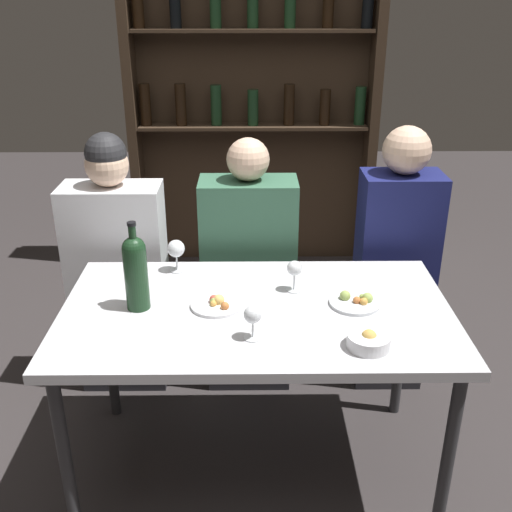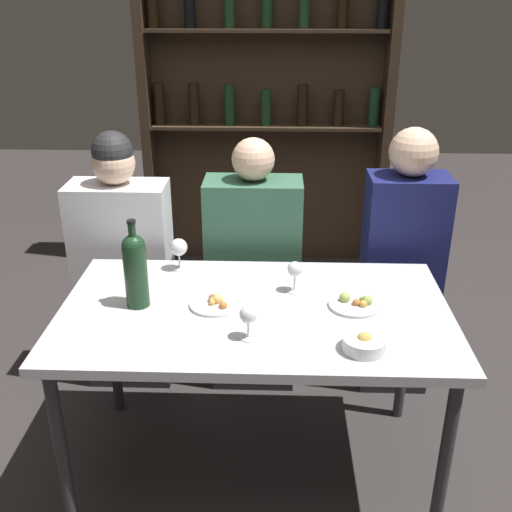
% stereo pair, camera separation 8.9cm
% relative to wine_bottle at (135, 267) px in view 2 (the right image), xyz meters
% --- Properties ---
extents(ground_plane, '(10.00, 10.00, 0.00)m').
position_rel_wine_bottle_xyz_m(ground_plane, '(0.42, -0.01, -0.87)').
color(ground_plane, '#332D2D').
extents(dining_table, '(1.38, 0.79, 0.72)m').
position_rel_wine_bottle_xyz_m(dining_table, '(0.42, -0.01, -0.21)').
color(dining_table, silver).
rests_on(dining_table, ground_plane).
extents(wine_rack_wall, '(1.57, 0.21, 2.35)m').
position_rel_wine_bottle_xyz_m(wine_rack_wall, '(0.42, 1.98, 0.36)').
color(wine_rack_wall, '#38281C').
rests_on(wine_rack_wall, ground_plane).
extents(wine_bottle, '(0.08, 0.08, 0.32)m').
position_rel_wine_bottle_xyz_m(wine_bottle, '(0.00, 0.00, 0.00)').
color(wine_bottle, '#19381E').
rests_on(wine_bottle, dining_table).
extents(wine_glass_0, '(0.06, 0.06, 0.12)m').
position_rel_wine_bottle_xyz_m(wine_glass_0, '(0.40, -0.21, -0.07)').
color(wine_glass_0, silver).
rests_on(wine_glass_0, dining_table).
extents(wine_glass_1, '(0.06, 0.06, 0.12)m').
position_rel_wine_bottle_xyz_m(wine_glass_1, '(0.56, 0.13, -0.06)').
color(wine_glass_1, silver).
rests_on(wine_glass_1, dining_table).
extents(wine_glass_2, '(0.07, 0.07, 0.13)m').
position_rel_wine_bottle_xyz_m(wine_glass_2, '(0.10, 0.30, -0.06)').
color(wine_glass_2, silver).
rests_on(wine_glass_2, dining_table).
extents(food_plate_0, '(0.18, 0.18, 0.04)m').
position_rel_wine_bottle_xyz_m(food_plate_0, '(0.28, 0.00, -0.14)').
color(food_plate_0, white).
rests_on(food_plate_0, dining_table).
extents(food_plate_1, '(0.18, 0.18, 0.04)m').
position_rel_wine_bottle_xyz_m(food_plate_1, '(0.77, 0.02, -0.14)').
color(food_plate_1, silver).
rests_on(food_plate_1, dining_table).
extents(snack_bowl, '(0.14, 0.14, 0.06)m').
position_rel_wine_bottle_xyz_m(snack_bowl, '(0.77, -0.27, -0.12)').
color(snack_bowl, white).
rests_on(snack_bowl, dining_table).
extents(seated_person_left, '(0.43, 0.22, 1.22)m').
position_rel_wine_bottle_xyz_m(seated_person_left, '(-0.20, 0.59, -0.30)').
color(seated_person_left, '#26262B').
rests_on(seated_person_left, ground_plane).
extents(seated_person_center, '(0.42, 0.22, 1.19)m').
position_rel_wine_bottle_xyz_m(seated_person_center, '(0.39, 0.59, -0.32)').
color(seated_person_center, '#26262B').
rests_on(seated_person_center, ground_plane).
extents(seated_person_right, '(0.34, 0.22, 1.24)m').
position_rel_wine_bottle_xyz_m(seated_person_right, '(1.05, 0.59, -0.28)').
color(seated_person_right, '#26262B').
rests_on(seated_person_right, ground_plane).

